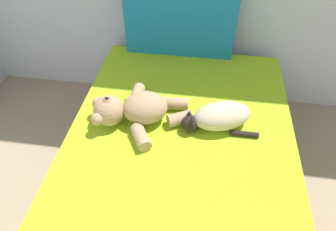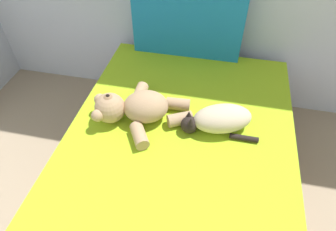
{
  "view_description": "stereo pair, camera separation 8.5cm",
  "coord_description": "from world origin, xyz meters",
  "px_view_note": "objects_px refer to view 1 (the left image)",
  "views": [
    {
      "loc": [
        1.9,
        1.79,
        1.78
      ],
      "look_at": [
        1.73,
        2.98,
        0.58
      ],
      "focal_mm": 31.54,
      "sensor_mm": 36.0,
      "label": 1
    },
    {
      "loc": [
        1.98,
        1.8,
        1.78
      ],
      "look_at": [
        1.73,
        2.98,
        0.58
      ],
      "focal_mm": 31.54,
      "sensor_mm": 36.0,
      "label": 2
    }
  ],
  "objects_px": {
    "cat": "(219,117)",
    "teddy_bear": "(135,109)",
    "cell_phone": "(136,97)",
    "patterned_cushion": "(180,24)",
    "bed": "(179,169)"
  },
  "relations": [
    {
      "from": "cat",
      "to": "patterned_cushion",
      "type": "bearing_deg",
      "value": 112.95
    },
    {
      "from": "bed",
      "to": "teddy_bear",
      "type": "distance_m",
      "value": 0.46
    },
    {
      "from": "bed",
      "to": "cat",
      "type": "height_order",
      "value": "cat"
    },
    {
      "from": "bed",
      "to": "cat",
      "type": "bearing_deg",
      "value": 38.13
    },
    {
      "from": "cat",
      "to": "teddy_bear",
      "type": "height_order",
      "value": "teddy_bear"
    },
    {
      "from": "patterned_cushion",
      "to": "teddy_bear",
      "type": "bearing_deg",
      "value": -102.8
    },
    {
      "from": "bed",
      "to": "patterned_cushion",
      "type": "distance_m",
      "value": 1.04
    },
    {
      "from": "cell_phone",
      "to": "patterned_cushion",
      "type": "bearing_deg",
      "value": 69.41
    },
    {
      "from": "bed",
      "to": "teddy_bear",
      "type": "relative_size",
      "value": 3.22
    },
    {
      "from": "teddy_bear",
      "to": "cell_phone",
      "type": "relative_size",
      "value": 3.69
    },
    {
      "from": "patterned_cushion",
      "to": "cat",
      "type": "bearing_deg",
      "value": -67.05
    },
    {
      "from": "patterned_cushion",
      "to": "teddy_bear",
      "type": "distance_m",
      "value": 0.8
    },
    {
      "from": "patterned_cushion",
      "to": "cell_phone",
      "type": "xyz_separation_m",
      "value": [
        -0.21,
        -0.57,
        -0.24
      ]
    },
    {
      "from": "patterned_cushion",
      "to": "cat",
      "type": "distance_m",
      "value": 0.82
    },
    {
      "from": "bed",
      "to": "cell_phone",
      "type": "relative_size",
      "value": 11.88
    }
  ]
}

